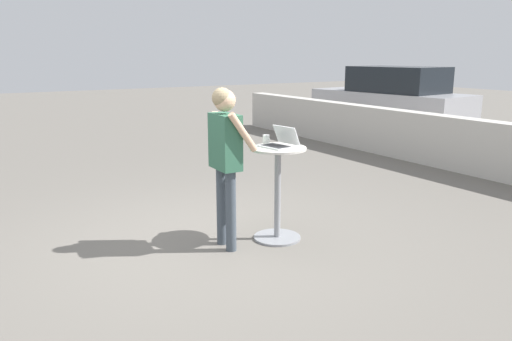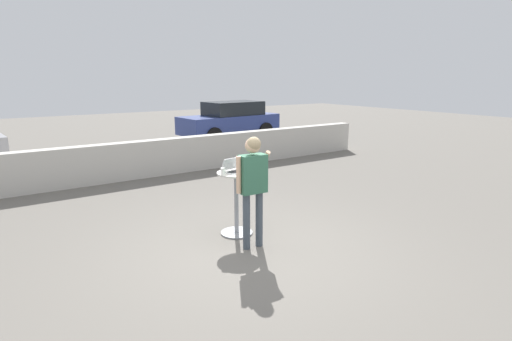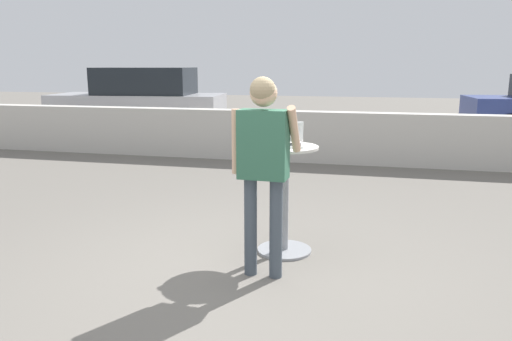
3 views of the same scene
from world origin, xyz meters
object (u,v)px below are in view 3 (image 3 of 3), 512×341
(coffee_mug, at_px, (261,140))
(standing_person, at_px, (263,152))
(parked_car_further_down, at_px, (140,103))
(cafe_table, at_px, (285,194))
(laptop, at_px, (285,140))

(coffee_mug, bearing_deg, standing_person, -75.52)
(standing_person, height_order, parked_car_further_down, parked_car_further_down)
(cafe_table, distance_m, coffee_mug, 0.57)
(laptop, relative_size, coffee_mug, 3.37)
(laptop, distance_m, coffee_mug, 0.23)
(laptop, bearing_deg, cafe_table, -70.47)
(coffee_mug, bearing_deg, cafe_table, 0.09)
(laptop, distance_m, standing_person, 0.64)
(laptop, height_order, standing_person, standing_person)
(cafe_table, relative_size, parked_car_further_down, 0.24)
(standing_person, bearing_deg, parked_car_further_down, 122.73)
(cafe_table, xyz_separation_m, laptop, (-0.01, 0.03, 0.51))
(coffee_mug, distance_m, standing_person, 0.63)
(coffee_mug, height_order, standing_person, standing_person)
(laptop, bearing_deg, coffee_mug, -173.41)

